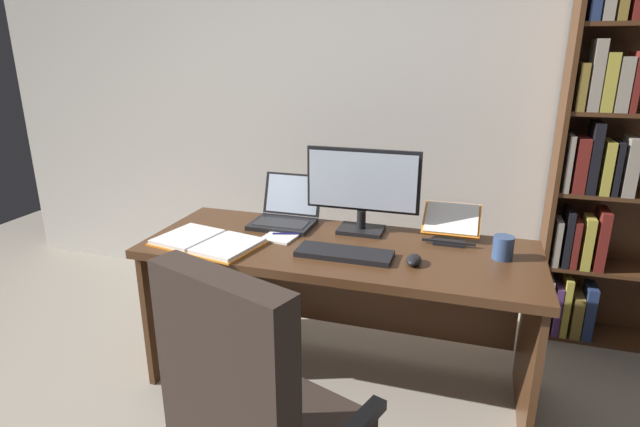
% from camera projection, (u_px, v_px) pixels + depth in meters
% --- Properties ---
extents(wall_back, '(5.39, 0.12, 2.87)m').
position_uv_depth(wall_back, '(371.00, 75.00, 3.09)').
color(wall_back, beige).
rests_on(wall_back, ground).
extents(desk, '(1.80, 0.69, 0.72)m').
position_uv_depth(desk, '(342.00, 277.00, 2.46)').
color(desk, '#4C2D19').
rests_on(desk, ground).
extents(bookshelf, '(0.77, 0.27, 2.13)m').
position_uv_depth(bookshelf, '(616.00, 160.00, 2.64)').
color(bookshelf, '#4C2D19').
rests_on(bookshelf, ground).
extents(monitor, '(0.56, 0.16, 0.41)m').
position_uv_depth(monitor, '(362.00, 190.00, 2.45)').
color(monitor, black).
rests_on(monitor, desk).
extents(laptop, '(0.31, 0.31, 0.23)m').
position_uv_depth(laptop, '(286.00, 214.00, 2.62)').
color(laptop, black).
rests_on(laptop, desk).
extents(keyboard, '(0.42, 0.15, 0.02)m').
position_uv_depth(keyboard, '(344.00, 254.00, 2.21)').
color(keyboard, black).
rests_on(keyboard, desk).
extents(computer_mouse, '(0.06, 0.10, 0.04)m').
position_uv_depth(computer_mouse, '(414.00, 260.00, 2.12)').
color(computer_mouse, black).
rests_on(computer_mouse, desk).
extents(reading_stand_with_book, '(0.27, 0.26, 0.14)m').
position_uv_depth(reading_stand_with_book, '(451.00, 223.00, 2.42)').
color(reading_stand_with_book, black).
rests_on(reading_stand_with_book, desk).
extents(open_binder, '(0.53, 0.39, 0.02)m').
position_uv_depth(open_binder, '(208.00, 242.00, 2.35)').
color(open_binder, orange).
rests_on(open_binder, desk).
extents(notepad, '(0.18, 0.23, 0.01)m').
position_uv_depth(notepad, '(283.00, 235.00, 2.45)').
color(notepad, white).
rests_on(notepad, desk).
extents(pen, '(0.14, 0.05, 0.01)m').
position_uv_depth(pen, '(287.00, 234.00, 2.44)').
color(pen, navy).
rests_on(pen, notepad).
extents(coffee_mug, '(0.09, 0.09, 0.10)m').
position_uv_depth(coffee_mug, '(503.00, 248.00, 2.17)').
color(coffee_mug, '#334C7A').
rests_on(coffee_mug, desk).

